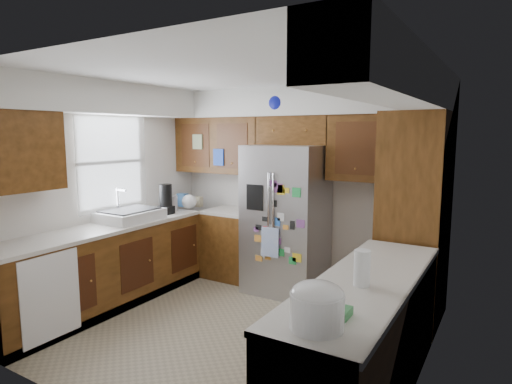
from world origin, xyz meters
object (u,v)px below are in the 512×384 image
pantry (414,218)px  paper_towel (362,268)px  rice_cooker (317,304)px  fridge (286,219)px

pantry → paper_towel: (0.01, -1.78, -0.03)m
pantry → paper_towel: pantry is taller
rice_cooker → paper_towel: (0.01, 0.75, -0.01)m
pantry → rice_cooker: size_ratio=7.21×
fridge → paper_towel: bearing=-50.6°
rice_cooker → paper_towel: size_ratio=1.21×
pantry → rice_cooker: pantry is taller
pantry → rice_cooker: 2.53m
pantry → fridge: size_ratio=1.19×
pantry → fridge: bearing=177.9°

